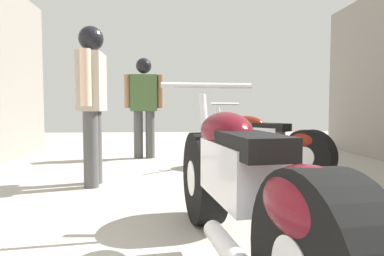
{
  "coord_description": "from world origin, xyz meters",
  "views": [
    {
      "loc": [
        -0.44,
        0.1,
        0.87
      ],
      "look_at": [
        -0.22,
        3.41,
        0.67
      ],
      "focal_mm": 32.75,
      "sensor_mm": 36.0,
      "label": 1
    }
  ],
  "objects_px": {
    "mechanic_with_helmet": "(92,91)",
    "motorcycle_black_naked": "(263,144)",
    "motorcycle_maroon_cruiser": "(241,190)",
    "mechanic_in_blue": "(144,98)"
  },
  "relations": [
    {
      "from": "motorcycle_black_naked",
      "to": "mechanic_with_helmet",
      "type": "xyz_separation_m",
      "value": [
        -2.04,
        -0.49,
        0.65
      ]
    },
    {
      "from": "mechanic_in_blue",
      "to": "mechanic_with_helmet",
      "type": "relative_size",
      "value": 0.96
    },
    {
      "from": "motorcycle_maroon_cruiser",
      "to": "mechanic_in_blue",
      "type": "relative_size",
      "value": 1.33
    },
    {
      "from": "mechanic_in_blue",
      "to": "mechanic_with_helmet",
      "type": "distance_m",
      "value": 2.07
    },
    {
      "from": "motorcycle_maroon_cruiser",
      "to": "mechanic_with_helmet",
      "type": "distance_m",
      "value": 2.53
    },
    {
      "from": "mechanic_in_blue",
      "to": "mechanic_with_helmet",
      "type": "xyz_separation_m",
      "value": [
        -0.42,
        -2.02,
        0.04
      ]
    },
    {
      "from": "motorcycle_maroon_cruiser",
      "to": "motorcycle_black_naked",
      "type": "distance_m",
      "value": 2.76
    },
    {
      "from": "motorcycle_maroon_cruiser",
      "to": "mechanic_with_helmet",
      "type": "height_order",
      "value": "mechanic_with_helmet"
    },
    {
      "from": "mechanic_with_helmet",
      "to": "motorcycle_black_naked",
      "type": "bearing_deg",
      "value": 13.65
    },
    {
      "from": "motorcycle_black_naked",
      "to": "mechanic_in_blue",
      "type": "xyz_separation_m",
      "value": [
        -1.61,
        1.53,
        0.62
      ]
    }
  ]
}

